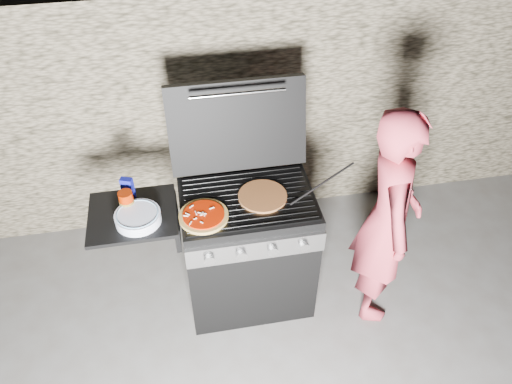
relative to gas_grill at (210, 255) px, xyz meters
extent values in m
plane|color=slate|center=(0.25, 0.00, -0.46)|extent=(50.00, 50.00, 0.00)
cube|color=gray|center=(0.25, 1.05, 0.44)|extent=(8.00, 0.35, 1.80)
cylinder|color=#C4723C|center=(0.34, -0.01, 0.46)|extent=(0.31, 0.31, 0.02)
cylinder|color=#931D00|center=(-0.44, 0.04, 0.51)|extent=(0.11, 0.11, 0.13)
cube|color=#0F148B|center=(-0.43, 0.13, 0.52)|extent=(0.08, 0.06, 0.15)
cylinder|color=white|center=(-0.38, -0.07, 0.48)|extent=(0.28, 0.28, 0.06)
imported|color=#B73745|center=(1.07, -0.19, 0.31)|extent=(0.49, 0.63, 1.54)
cylinder|color=black|center=(0.70, 0.00, 0.50)|extent=(0.45, 0.22, 0.10)
camera|label=1|loc=(-0.09, -2.15, 2.42)|focal=35.00mm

